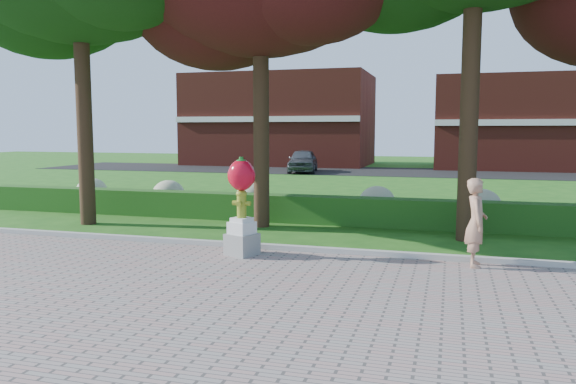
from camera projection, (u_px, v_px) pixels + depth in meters
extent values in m
plane|color=#1F5715|center=(259.00, 289.00, 9.65)|extent=(100.00, 100.00, 0.00)
cube|color=#ADADA5|center=(303.00, 249.00, 12.50)|extent=(40.00, 0.18, 0.15)
cube|color=#194F16|center=(338.00, 210.00, 16.29)|extent=(24.00, 0.70, 0.80)
ellipsoid|color=#AAAF85|center=(92.00, 192.00, 19.72)|extent=(1.10, 1.10, 0.99)
ellipsoid|color=#AAAF85|center=(169.00, 195.00, 18.89)|extent=(1.10, 1.10, 0.99)
ellipsoid|color=#AAAF85|center=(252.00, 198.00, 18.06)|extent=(1.10, 1.10, 0.99)
ellipsoid|color=#AAAF85|center=(377.00, 202.00, 16.95)|extent=(1.10, 1.10, 0.99)
ellipsoid|color=#AAAF85|center=(482.00, 206.00, 16.11)|extent=(1.10, 1.10, 0.99)
cube|color=black|center=(401.00, 172.00, 36.37)|extent=(50.00, 8.00, 0.02)
cube|color=maroon|center=(280.00, 120.00, 44.49)|extent=(14.00, 8.00, 7.00)
cube|color=maroon|center=(524.00, 123.00, 39.53)|extent=(12.00, 8.00, 6.40)
cylinder|color=black|center=(84.00, 108.00, 15.99)|extent=(0.44, 0.44, 6.72)
cylinder|color=black|center=(261.00, 117.00, 15.59)|extent=(0.44, 0.44, 6.16)
cylinder|color=black|center=(470.00, 92.00, 13.53)|extent=(0.44, 0.44, 7.28)
cube|color=gray|center=(242.00, 244.00, 12.11)|extent=(0.74, 0.74, 0.46)
cube|color=silver|center=(242.00, 228.00, 12.07)|extent=(0.60, 0.60, 0.26)
cube|color=silver|center=(242.00, 220.00, 12.05)|extent=(0.48, 0.48, 0.09)
cylinder|color=olive|center=(242.00, 206.00, 12.02)|extent=(0.20, 0.20, 0.52)
ellipsoid|color=olive|center=(242.00, 194.00, 11.99)|extent=(0.24, 0.24, 0.17)
cylinder|color=olive|center=(235.00, 203.00, 12.05)|extent=(0.11, 0.10, 0.10)
cylinder|color=olive|center=(248.00, 203.00, 11.97)|extent=(0.11, 0.10, 0.10)
cylinder|color=olive|center=(239.00, 204.00, 11.88)|extent=(0.11, 0.11, 0.11)
cylinder|color=olive|center=(242.00, 190.00, 11.98)|extent=(0.07, 0.07, 0.05)
ellipsoid|color=red|center=(241.00, 175.00, 11.94)|extent=(0.58, 0.52, 0.67)
ellipsoid|color=red|center=(234.00, 176.00, 11.99)|extent=(0.28, 0.28, 0.43)
ellipsoid|color=red|center=(249.00, 176.00, 11.90)|extent=(0.28, 0.28, 0.43)
cylinder|color=#16611D|center=(241.00, 160.00, 11.91)|extent=(0.09, 0.09, 0.11)
ellipsoid|color=#16611D|center=(241.00, 161.00, 11.91)|extent=(0.22, 0.22, 0.07)
imported|color=tan|center=(476.00, 222.00, 11.02)|extent=(0.45, 0.66, 1.75)
imported|color=#44484C|center=(303.00, 161.00, 36.07)|extent=(2.47, 4.57, 1.48)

